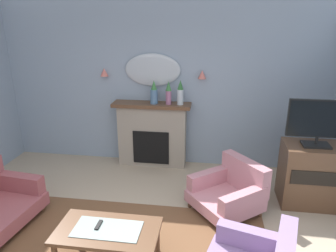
{
  "coord_description": "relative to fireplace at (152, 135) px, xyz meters",
  "views": [
    {
      "loc": [
        0.86,
        -2.42,
        2.56
      ],
      "look_at": [
        0.26,
        1.72,
        1.11
      ],
      "focal_mm": 33.54,
      "sensor_mm": 36.0,
      "label": 1
    }
  ],
  "objects": [
    {
      "name": "fireplace",
      "position": [
        0.0,
        0.0,
        0.0
      ],
      "size": [
        1.36,
        0.36,
        1.16
      ],
      "color": "gray",
      "rests_on": "ground"
    },
    {
      "name": "coffee_table",
      "position": [
        -0.0,
        -2.5,
        -0.19
      ],
      "size": [
        1.1,
        0.6,
        0.45
      ],
      "color": "brown",
      "rests_on": "ground"
    },
    {
      "name": "wall_sconce_right",
      "position": [
        0.85,
        0.09,
        1.09
      ],
      "size": [
        0.14,
        0.14,
        0.14
      ],
      "primitive_type": "cone",
      "color": "#D17066"
    },
    {
      "name": "mantel_vase_left",
      "position": [
        0.5,
        -0.03,
        0.79
      ],
      "size": [
        0.11,
        0.11,
        0.42
      ],
      "color": "silver",
      "rests_on": "fireplace"
    },
    {
      "name": "tv_flatscreen",
      "position": [
        2.47,
        -0.95,
        0.68
      ],
      "size": [
        0.84,
        0.24,
        0.65
      ],
      "color": "black",
      "rests_on": "tv_cabinet"
    },
    {
      "name": "tv_cabinet",
      "position": [
        2.47,
        -0.93,
        -0.12
      ],
      "size": [
        0.8,
        0.57,
        0.9
      ],
      "color": "brown",
      "rests_on": "ground"
    },
    {
      "name": "armchair_in_corner",
      "position": [
        1.34,
        -1.29,
        -0.27
      ],
      "size": [
        1.14,
        1.14,
        0.71
      ],
      "color": "#B77A84",
      "rests_on": "ground"
    },
    {
      "name": "wall_sconce_left",
      "position": [
        -0.85,
        0.09,
        1.09
      ],
      "size": [
        0.14,
        0.14,
        0.14
      ],
      "primitive_type": "cone",
      "color": "#D17066"
    },
    {
      "name": "tv_remote",
      "position": [
        -0.11,
        -2.46,
        -0.12
      ],
      "size": [
        0.04,
        0.16,
        0.02
      ],
      "primitive_type": "cube",
      "color": "black",
      "rests_on": "coffee_table"
    },
    {
      "name": "mantel_vase_centre",
      "position": [
        0.3,
        -0.03,
        0.79
      ],
      "size": [
        0.1,
        0.1,
        0.39
      ],
      "color": "#9E6084",
      "rests_on": "fireplace"
    },
    {
      "name": "wall_mirror",
      "position": [
        0.0,
        0.14,
        1.14
      ],
      "size": [
        0.96,
        0.06,
        0.56
      ],
      "primitive_type": "ellipsoid",
      "color": "#B2BCC6"
    },
    {
      "name": "mantel_vase_right",
      "position": [
        0.05,
        -0.03,
        0.77
      ],
      "size": [
        0.13,
        0.13,
        0.41
      ],
      "color": "#4C7093",
      "rests_on": "fireplace"
    },
    {
      "name": "wall_back",
      "position": [
        0.17,
        0.22,
        0.89
      ],
      "size": [
        6.68,
        0.1,
        2.93
      ],
      "primitive_type": "cube",
      "color": "#8C9EB2",
      "rests_on": "ground"
    }
  ]
}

